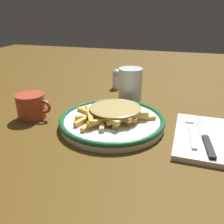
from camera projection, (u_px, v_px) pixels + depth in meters
The scene contains 9 objects.
ground_plane at pixel (112, 125), 0.64m from camera, with size 2.60×2.60×0.00m, color #4C3410.
plate at pixel (112, 121), 0.63m from camera, with size 0.28×0.28×0.03m.
fries_heap at pixel (112, 112), 0.62m from camera, with size 0.23×0.20×0.04m.
napkin at pixel (203, 137), 0.56m from camera, with size 0.13×0.23×0.01m, color white.
fork at pixel (191, 130), 0.58m from camera, with size 0.03×0.18×0.01m.
knife at pixel (205, 138), 0.54m from camera, with size 0.04×0.21×0.01m.
water_glass at pixel (129, 84), 0.80m from camera, with size 0.08×0.08×0.11m, color silver.
coffee_mug at pixel (32, 106), 0.67m from camera, with size 0.10×0.08×0.07m.
salt_shaker at pixel (117, 79), 0.93m from camera, with size 0.03×0.03×0.08m.
Camera 1 is at (0.17, -0.54, 0.29)m, focal length 37.78 mm.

